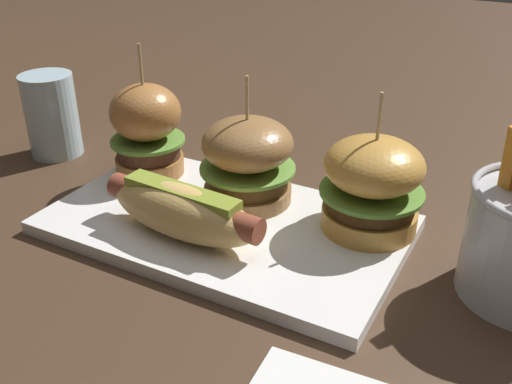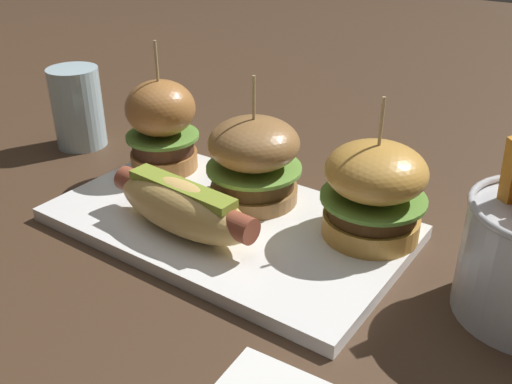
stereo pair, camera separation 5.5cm
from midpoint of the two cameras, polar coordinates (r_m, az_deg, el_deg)
ground_plane at (r=0.59m, az=-0.16°, el=-3.74°), size 3.00×3.00×0.00m
platter_main at (r=0.59m, az=-0.16°, el=-3.16°), size 0.36×0.21×0.01m
hot_dog at (r=0.55m, az=-4.46°, el=-1.43°), size 0.17×0.07×0.05m
slider_left at (r=0.67m, az=-7.00°, el=6.55°), size 0.09×0.09×0.15m
slider_center at (r=0.60m, az=2.63°, el=3.10°), size 0.10×0.10×0.14m
slider_right at (r=0.55m, az=14.40°, el=0.08°), size 0.10×0.10×0.14m
water_glass at (r=0.80m, az=-15.33°, el=8.00°), size 0.07×0.07×0.11m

